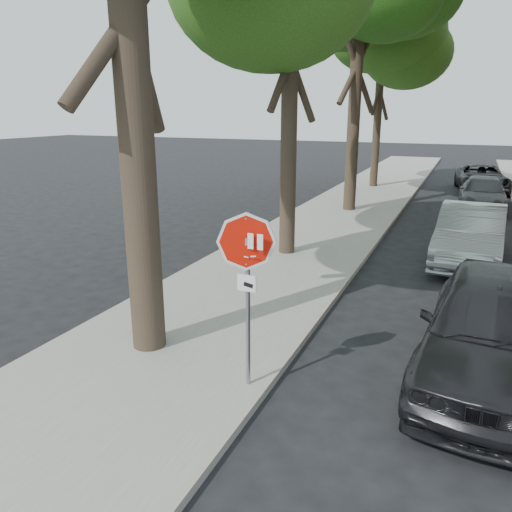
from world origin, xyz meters
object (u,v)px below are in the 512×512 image
(tree_far, at_px, (382,43))
(car_b, at_px, (470,235))
(car_d, at_px, (482,179))
(car_c, at_px, (483,194))
(stop_sign, at_px, (247,267))
(car_a, at_px, (494,327))

(tree_far, xyz_separation_m, car_b, (4.92, -12.73, -6.44))
(car_d, bearing_deg, car_c, -96.78)
(tree_far, height_order, car_d, tree_far)
(stop_sign, xyz_separation_m, car_d, (3.30, 21.83, -1.27))
(tree_far, xyz_separation_m, car_a, (5.32, -19.28, -6.35))
(car_b, relative_size, car_d, 0.97)
(tree_far, distance_m, car_a, 20.99)
(tree_far, distance_m, car_d, 8.46)
(car_b, relative_size, car_c, 1.03)
(tree_far, relative_size, car_a, 1.85)
(car_a, height_order, car_d, car_a)
(stop_sign, distance_m, car_d, 22.11)
(car_d, bearing_deg, car_a, -96.78)
(car_b, xyz_separation_m, car_c, (0.40, 8.40, -0.11))
(car_a, distance_m, car_d, 19.98)
(car_a, distance_m, car_b, 6.56)
(car_a, distance_m, car_c, 14.95)
(car_b, height_order, car_d, car_b)
(car_b, xyz_separation_m, car_d, (0.40, 13.42, -0.10))
(stop_sign, height_order, tree_far, tree_far)
(car_b, distance_m, car_c, 8.41)
(car_a, xyz_separation_m, car_b, (-0.40, 6.55, -0.08))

